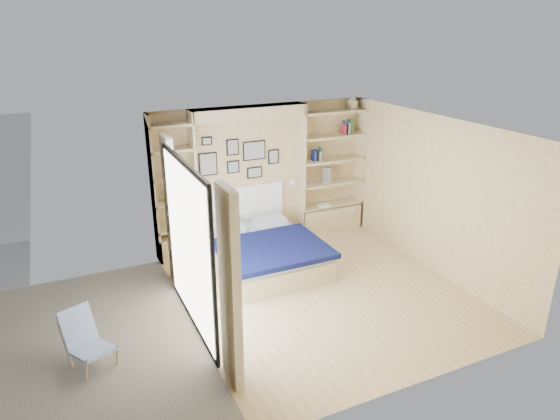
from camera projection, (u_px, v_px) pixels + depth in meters
name	position (u px, v px, depth m)	size (l,w,h in m)	color
ground	(321.00, 291.00, 7.52)	(4.50, 4.50, 0.00)	#D4B27E
room_shell	(258.00, 198.00, 8.28)	(4.50, 4.50, 4.50)	#E3C584
bed	(264.00, 251.00, 8.22)	(1.68, 2.14, 1.07)	tan
photo_gallery	(238.00, 158.00, 8.67)	(1.48, 0.02, 0.82)	black
reading_lamps	(252.00, 188.00, 8.72)	(1.92, 0.12, 0.15)	silver
shelf_decor	(319.00, 146.00, 9.11)	(3.60, 0.23, 2.03)	navy
deck	(65.00, 354.00, 6.10)	(3.20, 4.00, 0.05)	#776B58
deck_chair	(86.00, 339.00, 5.84)	(0.64, 0.78, 0.68)	tan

